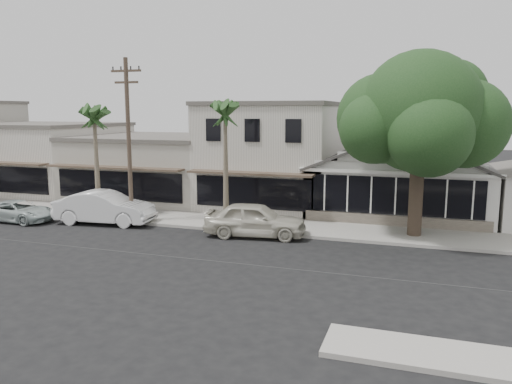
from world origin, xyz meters
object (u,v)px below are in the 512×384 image
(car_0, at_px, (255,220))
(shade_tree, at_px, (419,116))
(car_1, at_px, (105,208))
(utility_pole, at_px, (129,137))
(car_2, at_px, (18,211))

(car_0, distance_m, shade_tree, 9.36)
(car_1, bearing_deg, shade_tree, -88.02)
(utility_pole, distance_m, car_2, 7.76)
(shade_tree, bearing_deg, utility_pole, -173.21)
(utility_pole, height_order, car_2, utility_pole)
(car_0, height_order, car_2, car_0)
(car_2, xyz_separation_m, shade_tree, (21.26, 3.51, 5.37))
(car_0, bearing_deg, car_1, 81.92)
(car_0, height_order, shade_tree, shade_tree)
(car_1, distance_m, shade_tree, 17.20)
(utility_pole, xyz_separation_m, car_1, (-1.29, -0.64, -3.88))
(shade_tree, bearing_deg, car_2, -170.63)
(shade_tree, bearing_deg, car_0, -161.52)
(car_2, relative_size, shade_tree, 0.47)
(car_0, xyz_separation_m, car_2, (-13.81, -1.02, -0.27))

